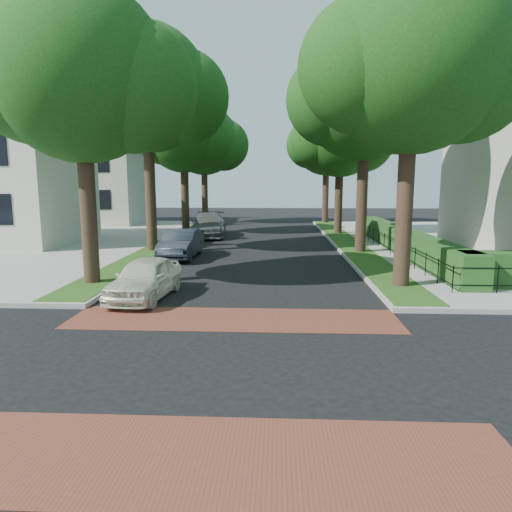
{
  "coord_description": "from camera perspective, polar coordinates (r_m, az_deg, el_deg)",
  "views": [
    {
      "loc": [
        1.17,
        -8.82,
        3.69
      ],
      "look_at": [
        0.56,
        4.22,
        1.6
      ],
      "focal_mm": 32.0,
      "sensor_mm": 36.0,
      "label": 1
    }
  ],
  "objects": [
    {
      "name": "tree_left_back",
      "position": [
        42.73,
        -6.34,
        14.05
      ],
      "size": [
        7.75,
        6.66,
        10.44
      ],
      "color": "black",
      "rests_on": "sidewalk_nw"
    },
    {
      "name": "house_left_far",
      "position": [
        44.11,
        -19.83,
        10.33
      ],
      "size": [
        10.0,
        9.0,
        10.14
      ],
      "color": "#BBB8A8",
      "rests_on": "sidewalk_nw"
    },
    {
      "name": "grass_strip_nw",
      "position": [
        28.9,
        -10.47,
        1.93
      ],
      "size": [
        1.6,
        29.8,
        0.02
      ],
      "primitive_type": "cube",
      "color": "#1F4814",
      "rests_on": "sidewalk_nw"
    },
    {
      "name": "tree_right_back",
      "position": [
        42.43,
        8.94,
        13.83
      ],
      "size": [
        7.5,
        6.45,
        10.2
      ],
      "color": "black",
      "rests_on": "sidewalk_ne"
    },
    {
      "name": "tree_left_mid",
      "position": [
        25.37,
        -13.1,
        19.45
      ],
      "size": [
        8.0,
        6.88,
        11.48
      ],
      "color": "black",
      "rests_on": "sidewalk_nw"
    },
    {
      "name": "fence_main_road",
      "position": [
        24.69,
        16.1,
        1.55
      ],
      "size": [
        0.06,
        18.0,
        0.9
      ],
      "primitive_type": null,
      "color": "black",
      "rests_on": "sidewalk_ne"
    },
    {
      "name": "crosswalk_near",
      "position": [
        6.82,
        -8.33,
        -23.7
      ],
      "size": [
        9.0,
        2.2,
        0.01
      ],
      "primitive_type": "cube",
      "color": "brown",
      "rests_on": "ground"
    },
    {
      "name": "parked_car_rear",
      "position": [
        31.87,
        -5.94,
        3.88
      ],
      "size": [
        2.77,
        5.81,
        1.64
      ],
      "primitive_type": "imported",
      "rotation": [
        0.0,
        0.0,
        0.09
      ],
      "color": "slate",
      "rests_on": "ground"
    },
    {
      "name": "tree_left_near",
      "position": [
        17.71,
        -20.45,
        20.2
      ],
      "size": [
        7.5,
        6.45,
        10.2
      ],
      "color": "black",
      "rests_on": "sidewalk_nw"
    },
    {
      "name": "crosswalk_far",
      "position": [
        12.63,
        -2.77,
        -7.88
      ],
      "size": [
        9.0,
        2.2,
        0.01
      ],
      "primitive_type": "cube",
      "color": "brown",
      "rests_on": "ground"
    },
    {
      "name": "tree_left_far",
      "position": [
        33.86,
        -8.81,
        14.81
      ],
      "size": [
        7.0,
        6.02,
        9.86
      ],
      "color": "black",
      "rests_on": "sidewalk_nw"
    },
    {
      "name": "hedge_main_road",
      "position": [
        24.87,
        17.91,
        1.87
      ],
      "size": [
        1.0,
        18.0,
        1.2
      ],
      "primitive_type": "cube",
      "color": "#1E4317",
      "rests_on": "sidewalk_ne"
    },
    {
      "name": "tree_right_mid",
      "position": [
        24.85,
        13.69,
        18.81
      ],
      "size": [
        8.25,
        7.09,
        11.22
      ],
      "color": "black",
      "rests_on": "sidewalk_ne"
    },
    {
      "name": "tree_right_far",
      "position": [
        33.49,
        10.62,
        14.46
      ],
      "size": [
        7.25,
        6.23,
        9.74
      ],
      "color": "black",
      "rests_on": "sidewalk_ne"
    },
    {
      "name": "parked_car_middle",
      "position": [
        22.94,
        -9.33,
        1.51
      ],
      "size": [
        1.59,
        4.34,
        1.42
      ],
      "primitive_type": "imported",
      "rotation": [
        0.0,
        0.0,
        -0.02
      ],
      "color": "#1C232B",
      "rests_on": "ground"
    },
    {
      "name": "ground",
      "position": [
        9.63,
        -4.62,
        -13.46
      ],
      "size": [
        120.0,
        120.0,
        0.0
      ],
      "primitive_type": "plane",
      "color": "black",
      "rests_on": "ground"
    },
    {
      "name": "tree_right_near",
      "position": [
        17.12,
        19.06,
        21.92
      ],
      "size": [
        7.75,
        6.67,
        10.66
      ],
      "color": "black",
      "rests_on": "sidewalk_ne"
    },
    {
      "name": "parked_car_front",
      "position": [
        15.16,
        -13.7,
        -2.69
      ],
      "size": [
        1.9,
        4.01,
        1.32
      ],
      "primitive_type": "imported",
      "rotation": [
        0.0,
        0.0,
        -0.09
      ],
      "color": "silver",
      "rests_on": "ground"
    },
    {
      "name": "grass_strip_ne",
      "position": [
        28.46,
        11.23,
        1.8
      ],
      "size": [
        1.6,
        29.8,
        0.02
      ],
      "primitive_type": "cube",
      "color": "#1F4814",
      "rests_on": "sidewalk_ne"
    }
  ]
}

